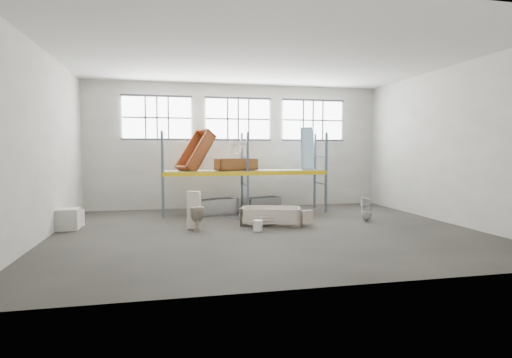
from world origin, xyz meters
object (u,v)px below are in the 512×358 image
object	(u,v)px
toilet_white	(367,209)
rust_tub_flat	(236,164)
cistern_tall	(194,210)
carton_near	(66,219)
steel_tub_left	(215,207)
steel_tub_right	(262,204)
bathtub_beige	(271,216)
blue_tub_upright	(307,149)
toilet_beige	(197,217)
bucket	(258,226)

from	to	relation	value
toilet_white	rust_tub_flat	world-z (taller)	rust_tub_flat
cistern_tall	carton_near	size ratio (longest dim) A/B	1.55
cistern_tall	rust_tub_flat	bearing A→B (deg)	77.87
steel_tub_left	steel_tub_right	distance (m)	2.01
bathtub_beige	blue_tub_upright	xyz separation A→B (m)	(2.16, 2.75, 2.12)
toilet_beige	toilet_white	size ratio (longest dim) A/B	0.90
cistern_tall	toilet_white	xyz separation A→B (m)	(5.68, 0.13, -0.16)
rust_tub_flat	cistern_tall	bearing A→B (deg)	-122.60
cistern_tall	carton_near	bearing A→B (deg)	-169.53
toilet_white	blue_tub_upright	bearing A→B (deg)	-140.09
steel_tub_left	rust_tub_flat	world-z (taller)	rust_tub_flat
toilet_beige	carton_near	distance (m)	3.86
carton_near	steel_tub_left	bearing A→B (deg)	22.28
cistern_tall	bucket	world-z (taller)	cistern_tall
toilet_white	steel_tub_left	distance (m)	5.34
steel_tub_right	carton_near	world-z (taller)	carton_near
bathtub_beige	steel_tub_left	bearing A→B (deg)	139.82
blue_tub_upright	steel_tub_left	bearing A→B (deg)	-174.48
rust_tub_flat	blue_tub_upright	distance (m)	2.91
blue_tub_upright	bathtub_beige	bearing A→B (deg)	-128.16
toilet_beige	bucket	size ratio (longest dim) A/B	2.30
toilet_beige	rust_tub_flat	bearing A→B (deg)	-116.92
steel_tub_left	toilet_white	bearing A→B (deg)	-26.94
toilet_white	rust_tub_flat	bearing A→B (deg)	-104.82
cistern_tall	rust_tub_flat	world-z (taller)	rust_tub_flat
toilet_white	rust_tub_flat	size ratio (longest dim) A/B	0.54
bathtub_beige	bucket	world-z (taller)	bathtub_beige
cistern_tall	blue_tub_upright	distance (m)	5.71
bathtub_beige	blue_tub_upright	world-z (taller)	blue_tub_upright
steel_tub_left	bucket	xyz separation A→B (m)	(0.87, -3.27, -0.13)
rust_tub_flat	carton_near	world-z (taller)	rust_tub_flat
bathtub_beige	bucket	bearing A→B (deg)	-107.06
steel_tub_left	carton_near	distance (m)	4.99
bucket	carton_near	world-z (taller)	carton_near
steel_tub_right	bucket	xyz separation A→B (m)	(-1.03, -3.92, -0.10)
rust_tub_flat	carton_near	xyz separation A→B (m)	(-5.41, -2.03, -1.51)
toilet_beige	toilet_white	world-z (taller)	toilet_white
cistern_tall	blue_tub_upright	bearing A→B (deg)	52.86
toilet_beige	bucket	world-z (taller)	toilet_beige
bucket	carton_near	distance (m)	5.66
steel_tub_left	rust_tub_flat	distance (m)	1.74
toilet_beige	rust_tub_flat	xyz separation A→B (m)	(1.64, 2.83, 1.46)
bathtub_beige	bucket	size ratio (longest dim) A/B	5.93
bathtub_beige	steel_tub_right	bearing A→B (deg)	100.21
toilet_white	blue_tub_upright	distance (m)	3.59
steel_tub_right	rust_tub_flat	xyz separation A→B (m)	(-1.11, -0.51, 1.57)
steel_tub_right	bucket	size ratio (longest dim) A/B	4.43
toilet_white	toilet_beige	bearing A→B (deg)	-69.19
blue_tub_upright	carton_near	distance (m)	8.81
rust_tub_flat	blue_tub_upright	size ratio (longest dim) A/B	0.92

